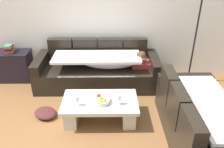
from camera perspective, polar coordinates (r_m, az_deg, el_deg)
name	(u,v)px	position (r m, az deg, el deg)	size (l,w,h in m)	color
ground_plane	(80,139)	(3.56, -8.02, -15.78)	(14.00, 14.00, 0.00)	brown
back_wall	(87,14)	(4.85, -6.17, 14.73)	(9.00, 0.10, 2.70)	white
couch_along_wall	(100,70)	(4.69, -3.13, 1.04)	(2.46, 0.92, 0.88)	black
couch_near_window	(201,124)	(3.49, 21.36, -11.54)	(0.92, 1.98, 0.88)	black
coffee_table	(100,108)	(3.73, -3.00, -8.43)	(1.20, 0.68, 0.38)	beige
fruit_bowl	(101,100)	(3.57, -2.77, -6.62)	(0.28, 0.28, 0.10)	silver
wine_glass_near_left	(77,99)	(3.52, -8.76, -6.15)	(0.07, 0.07, 0.17)	silver
wine_glass_near_right	(119,98)	(3.50, 1.72, -5.97)	(0.07, 0.07, 0.17)	silver
open_magazine	(119,96)	(3.74, 1.67, -5.53)	(0.28, 0.21, 0.01)	white
side_cabinet	(14,66)	(5.30, -23.27, 1.88)	(0.72, 0.44, 0.64)	black
book_stack_on_cabinet	(9,49)	(5.16, -24.38, 5.84)	(0.19, 0.23, 0.16)	#B76623
floor_lamp	(194,32)	(4.69, 19.92, 9.81)	(0.33, 0.31, 1.95)	black
crumpled_garment	(45,113)	(4.06, -16.33, -9.36)	(0.40, 0.32, 0.12)	#4C2323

